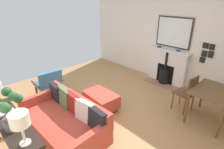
{
  "coord_description": "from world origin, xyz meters",
  "views": [
    {
      "loc": [
        2.27,
        2.73,
        2.49
      ],
      "look_at": [
        -0.43,
        -0.05,
        0.78
      ],
      "focal_mm": 28.13,
      "sensor_mm": 36.0,
      "label": 1
    }
  ],
  "objects_px": {
    "mantel_bowl_near": "(159,47)",
    "sofa": "(65,119)",
    "fireplace": "(167,68)",
    "potted_plant": "(7,109)",
    "console_table": "(12,127)",
    "ottoman": "(101,99)",
    "dining_table": "(213,95)",
    "book_stack": "(5,112)",
    "table_lamp_far_end": "(20,121)",
    "armchair_accent": "(49,82)",
    "mantel_bowl_far": "(178,51)",
    "dining_chair_near_fireplace": "(188,91)"
  },
  "relations": [
    {
      "from": "dining_table",
      "to": "mantel_bowl_near",
      "type": "bearing_deg",
      "value": -118.12
    },
    {
      "from": "sofa",
      "to": "book_stack",
      "type": "bearing_deg",
      "value": -17.62
    },
    {
      "from": "mantel_bowl_near",
      "to": "dining_chair_near_fireplace",
      "type": "xyz_separation_m",
      "value": [
        1.07,
        1.49,
        -0.56
      ]
    },
    {
      "from": "ottoman",
      "to": "dining_table",
      "type": "bearing_deg",
      "value": 124.1
    },
    {
      "from": "book_stack",
      "to": "console_table",
      "type": "bearing_deg",
      "value": 89.79
    },
    {
      "from": "armchair_accent",
      "to": "book_stack",
      "type": "height_order",
      "value": "book_stack"
    },
    {
      "from": "console_table",
      "to": "table_lamp_far_end",
      "type": "distance_m",
      "value": 0.75
    },
    {
      "from": "book_stack",
      "to": "dining_chair_near_fireplace",
      "type": "height_order",
      "value": "dining_chair_near_fireplace"
    },
    {
      "from": "ottoman",
      "to": "dining_table",
      "type": "distance_m",
      "value": 2.43
    },
    {
      "from": "ottoman",
      "to": "table_lamp_far_end",
      "type": "xyz_separation_m",
      "value": [
        1.94,
        0.79,
        0.89
      ]
    },
    {
      "from": "mantel_bowl_near",
      "to": "ottoman",
      "type": "height_order",
      "value": "mantel_bowl_near"
    },
    {
      "from": "mantel_bowl_near",
      "to": "ottoman",
      "type": "xyz_separation_m",
      "value": [
        2.41,
        0.0,
        -0.84
      ]
    },
    {
      "from": "sofa",
      "to": "potted_plant",
      "type": "xyz_separation_m",
      "value": [
        0.9,
        0.17,
        0.76
      ]
    },
    {
      "from": "ottoman",
      "to": "sofa",
      "type": "bearing_deg",
      "value": 10.25
    },
    {
      "from": "sofa",
      "to": "dining_table",
      "type": "bearing_deg",
      "value": 143.37
    },
    {
      "from": "dining_chair_near_fireplace",
      "to": "dining_table",
      "type": "bearing_deg",
      "value": 91.29
    },
    {
      "from": "mantel_bowl_near",
      "to": "sofa",
      "type": "bearing_deg",
      "value": 3.25
    },
    {
      "from": "potted_plant",
      "to": "dining_chair_near_fireplace",
      "type": "xyz_separation_m",
      "value": [
        -3.3,
        1.12,
        -0.57
      ]
    },
    {
      "from": "ottoman",
      "to": "dining_table",
      "type": "height_order",
      "value": "dining_table"
    },
    {
      "from": "armchair_accent",
      "to": "mantel_bowl_far",
      "type": "bearing_deg",
      "value": 147.02
    },
    {
      "from": "console_table",
      "to": "book_stack",
      "type": "xyz_separation_m",
      "value": [
        -0.0,
        -0.28,
        0.12
      ]
    },
    {
      "from": "ottoman",
      "to": "dining_chair_near_fireplace",
      "type": "distance_m",
      "value": 2.01
    },
    {
      "from": "fireplace",
      "to": "ottoman",
      "type": "bearing_deg",
      "value": -8.36
    },
    {
      "from": "fireplace",
      "to": "sofa",
      "type": "relative_size",
      "value": 0.68
    },
    {
      "from": "potted_plant",
      "to": "dining_table",
      "type": "relative_size",
      "value": 0.62
    },
    {
      "from": "console_table",
      "to": "potted_plant",
      "type": "height_order",
      "value": "potted_plant"
    },
    {
      "from": "fireplace",
      "to": "armchair_accent",
      "type": "bearing_deg",
      "value": -29.6
    },
    {
      "from": "console_table",
      "to": "mantel_bowl_near",
      "type": "bearing_deg",
      "value": -177.37
    },
    {
      "from": "mantel_bowl_far",
      "to": "dining_table",
      "type": "relative_size",
      "value": 0.12
    },
    {
      "from": "book_stack",
      "to": "mantel_bowl_far",
      "type": "bearing_deg",
      "value": 170.97
    },
    {
      "from": "table_lamp_far_end",
      "to": "dining_table",
      "type": "relative_size",
      "value": 0.49
    },
    {
      "from": "mantel_bowl_near",
      "to": "ottoman",
      "type": "distance_m",
      "value": 2.55
    },
    {
      "from": "mantel_bowl_near",
      "to": "armchair_accent",
      "type": "relative_size",
      "value": 0.15
    },
    {
      "from": "mantel_bowl_far",
      "to": "dining_chair_near_fireplace",
      "type": "relative_size",
      "value": 0.13
    },
    {
      "from": "table_lamp_far_end",
      "to": "mantel_bowl_near",
      "type": "bearing_deg",
      "value": -169.63
    },
    {
      "from": "mantel_bowl_near",
      "to": "fireplace",
      "type": "bearing_deg",
      "value": 87.0
    },
    {
      "from": "fireplace",
      "to": "mantel_bowl_near",
      "type": "xyz_separation_m",
      "value": [
        -0.02,
        -0.36,
        0.61
      ]
    },
    {
      "from": "armchair_accent",
      "to": "sofa",
      "type": "bearing_deg",
      "value": 74.43
    },
    {
      "from": "mantel_bowl_near",
      "to": "dining_chair_near_fireplace",
      "type": "height_order",
      "value": "mantel_bowl_near"
    },
    {
      "from": "console_table",
      "to": "sofa",
      "type": "bearing_deg",
      "value": -179.87
    },
    {
      "from": "ottoman",
      "to": "table_lamp_far_end",
      "type": "bearing_deg",
      "value": 22.18
    },
    {
      "from": "fireplace",
      "to": "potted_plant",
      "type": "height_order",
      "value": "potted_plant"
    },
    {
      "from": "mantel_bowl_far",
      "to": "console_table",
      "type": "xyz_separation_m",
      "value": [
        4.35,
        -0.41,
        -0.42
      ]
    },
    {
      "from": "fireplace",
      "to": "console_table",
      "type": "distance_m",
      "value": 4.34
    },
    {
      "from": "fireplace",
      "to": "sofa",
      "type": "xyz_separation_m",
      "value": [
        3.46,
        -0.16,
        -0.14
      ]
    },
    {
      "from": "mantel_bowl_far",
      "to": "dining_chair_near_fireplace",
      "type": "xyz_separation_m",
      "value": [
        1.07,
        0.88,
        -0.56
      ]
    },
    {
      "from": "table_lamp_far_end",
      "to": "fireplace",
      "type": "bearing_deg",
      "value": -174.2
    },
    {
      "from": "armchair_accent",
      "to": "dining_chair_near_fireplace",
      "type": "relative_size",
      "value": 0.87
    },
    {
      "from": "ottoman",
      "to": "console_table",
      "type": "relative_size",
      "value": 0.54
    },
    {
      "from": "ottoman",
      "to": "armchair_accent",
      "type": "distance_m",
      "value": 1.52
    }
  ]
}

